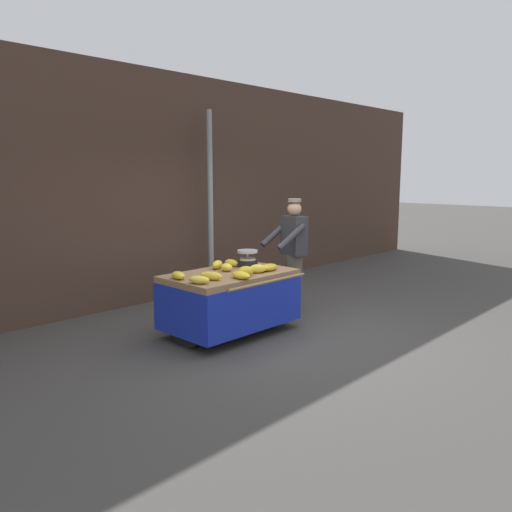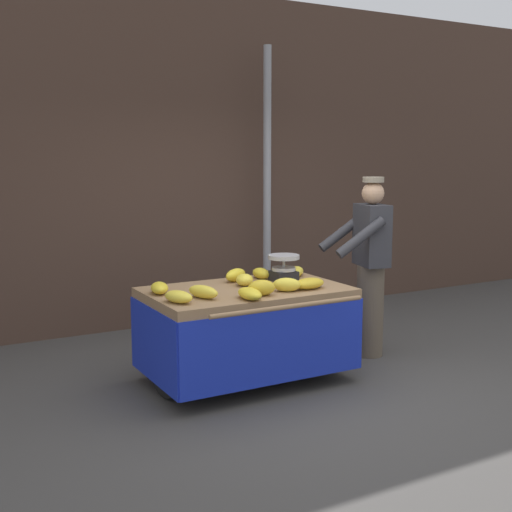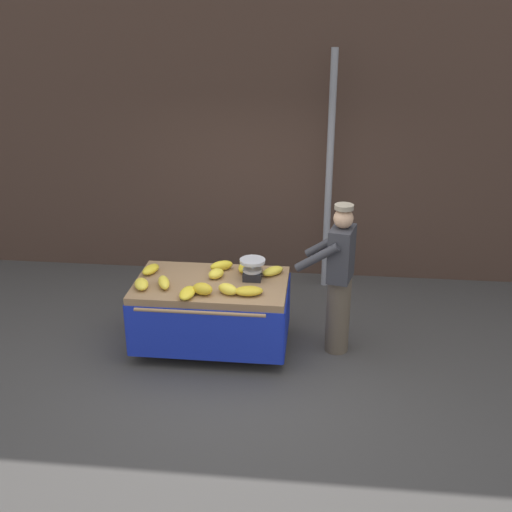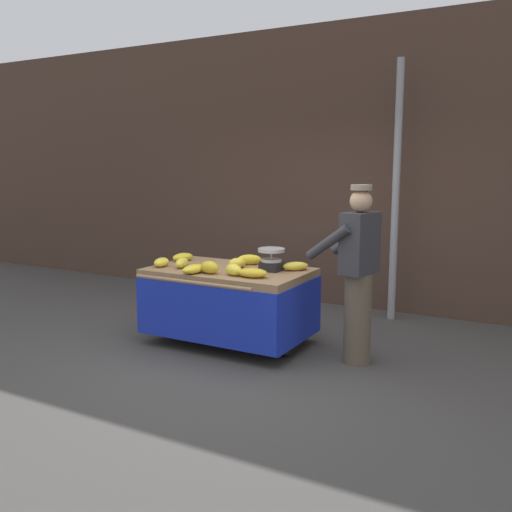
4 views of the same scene
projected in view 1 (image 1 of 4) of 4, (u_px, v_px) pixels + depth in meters
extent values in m
plane|color=#423F3D|center=(275.00, 332.00, 6.68)|extent=(60.00, 60.00, 0.00)
cube|color=#473328|center=(153.00, 188.00, 8.21)|extent=(16.00, 0.24, 3.71)
cylinder|color=gray|center=(210.00, 205.00, 8.53)|extent=(0.09, 0.09, 3.12)
cube|color=#93704C|center=(230.00, 276.00, 6.53)|extent=(1.66, 1.01, 0.08)
cylinder|color=black|center=(185.00, 316.00, 6.06)|extent=(0.05, 0.77, 0.77)
cylinder|color=#B7B7BC|center=(183.00, 317.00, 6.03)|extent=(0.01, 0.14, 0.14)
cylinder|color=black|center=(269.00, 295.00, 7.12)|extent=(0.05, 0.77, 0.77)
cylinder|color=#B7B7BC|center=(270.00, 295.00, 7.14)|extent=(0.01, 0.14, 0.14)
cylinder|color=#4C4742|center=(209.00, 300.00, 6.88)|extent=(0.05, 0.05, 0.73)
cube|color=#192DB2|center=(258.00, 308.00, 6.24)|extent=(1.66, 0.02, 0.60)
cube|color=#192DB2|center=(205.00, 295.00, 6.93)|extent=(1.66, 0.02, 0.60)
cube|color=#192DB2|center=(179.00, 314.00, 5.99)|extent=(0.02, 1.01, 0.60)
cube|color=#192DB2|center=(273.00, 291.00, 7.17)|extent=(0.02, 1.01, 0.60)
cylinder|color=#93704C|center=(269.00, 282.00, 6.06)|extent=(1.33, 0.04, 0.04)
cube|color=black|center=(248.00, 264.00, 6.91)|extent=(0.20, 0.20, 0.09)
cylinder|color=#B7B7BC|center=(247.00, 257.00, 6.89)|extent=(0.02, 0.02, 0.11)
cylinder|color=#B7B7BC|center=(247.00, 251.00, 6.88)|extent=(0.28, 0.28, 0.04)
cylinder|color=#B7B7BC|center=(247.00, 259.00, 6.90)|extent=(0.21, 0.21, 0.03)
ellipsoid|color=yellow|center=(231.00, 263.00, 6.96)|extent=(0.14, 0.25, 0.10)
ellipsoid|color=yellow|center=(199.00, 280.00, 5.85)|extent=(0.23, 0.30, 0.09)
ellipsoid|color=yellow|center=(258.00, 269.00, 6.48)|extent=(0.27, 0.23, 0.11)
ellipsoid|color=yellow|center=(178.00, 275.00, 6.11)|extent=(0.21, 0.29, 0.09)
ellipsoid|color=yellow|center=(217.00, 265.00, 6.78)|extent=(0.29, 0.23, 0.11)
ellipsoid|color=gold|center=(245.00, 271.00, 6.27)|extent=(0.25, 0.21, 0.13)
ellipsoid|color=yellow|center=(251.00, 261.00, 7.15)|extent=(0.29, 0.29, 0.09)
ellipsoid|color=yellow|center=(227.00, 267.00, 6.61)|extent=(0.23, 0.25, 0.10)
ellipsoid|color=gold|center=(269.00, 267.00, 6.64)|extent=(0.32, 0.21, 0.09)
ellipsoid|color=yellow|center=(211.00, 276.00, 6.05)|extent=(0.21, 0.32, 0.10)
ellipsoid|color=yellow|center=(241.00, 275.00, 6.12)|extent=(0.17, 0.31, 0.09)
cylinder|color=brown|center=(294.00, 283.00, 7.63)|extent=(0.26, 0.26, 0.88)
cube|color=#333338|center=(294.00, 235.00, 7.51)|extent=(0.31, 0.42, 0.58)
sphere|color=tan|center=(294.00, 209.00, 7.45)|extent=(0.21, 0.21, 0.21)
cylinder|color=gray|center=(295.00, 200.00, 7.43)|extent=(0.20, 0.20, 0.05)
cylinder|color=#333338|center=(291.00, 237.00, 7.22)|extent=(0.49, 0.19, 0.37)
cylinder|color=#333338|center=(274.00, 234.00, 7.57)|extent=(0.49, 0.19, 0.37)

